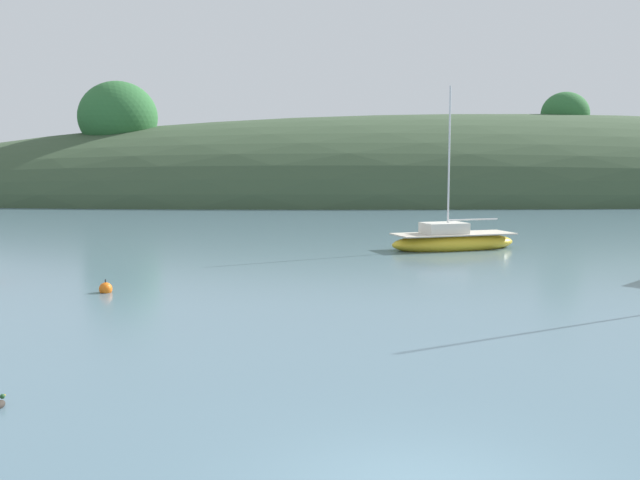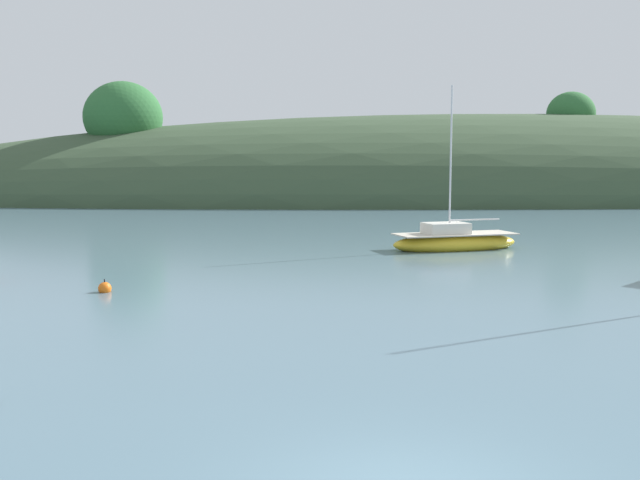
% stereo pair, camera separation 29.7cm
% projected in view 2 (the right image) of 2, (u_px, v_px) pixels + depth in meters
% --- Properties ---
extents(far_shoreline_hill, '(150.00, 36.00, 22.41)m').
position_uv_depth(far_shoreline_hill, '(509.00, 198.00, 83.14)').
color(far_shoreline_hill, '#384C33').
rests_on(far_shoreline_hill, ground).
extents(sailboat_yellow_far, '(6.93, 3.72, 8.25)m').
position_uv_depth(sailboat_yellow_far, '(454.00, 241.00, 35.80)').
color(sailboat_yellow_far, gold).
rests_on(sailboat_yellow_far, ground).
extents(mooring_buoy_inner, '(0.44, 0.44, 0.54)m').
position_uv_depth(mooring_buoy_inner, '(105.00, 288.00, 24.13)').
color(mooring_buoy_inner, orange).
rests_on(mooring_buoy_inner, ground).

